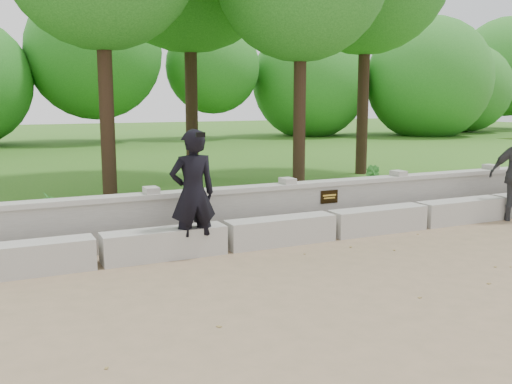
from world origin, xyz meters
TOP-DOWN VIEW (x-y plane):
  - ground at (0.00, 0.00)m, footprint 80.00×80.00m
  - lawn at (0.00, 14.00)m, footprint 40.00×22.00m
  - concrete_bench at (0.00, 1.90)m, footprint 11.90×0.45m
  - parapet_wall at (0.00, 2.60)m, footprint 12.50×0.35m
  - man_main at (-2.57, 1.80)m, footprint 0.72×0.65m
  - shrub_a at (-4.48, 3.30)m, footprint 0.38×0.42m
  - shrub_b at (2.44, 3.99)m, footprint 0.42×0.46m

SIDE VIEW (x-z plane):
  - ground at x=0.00m, z-range 0.00..0.00m
  - lawn at x=0.00m, z-range 0.00..0.25m
  - concrete_bench at x=0.00m, z-range 0.00..0.45m
  - parapet_wall at x=0.00m, z-range 0.01..0.91m
  - shrub_a at x=-4.48m, z-range 0.25..0.91m
  - shrub_b at x=2.44m, z-range 0.25..0.94m
  - man_main at x=-2.57m, z-range 0.00..1.96m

